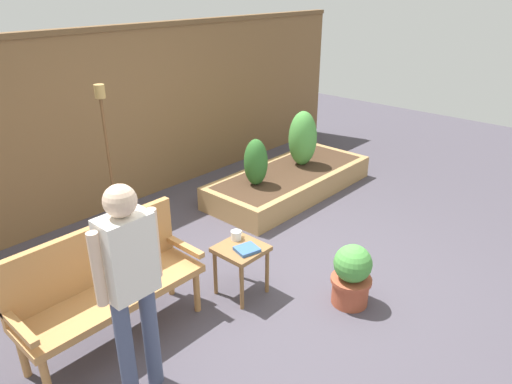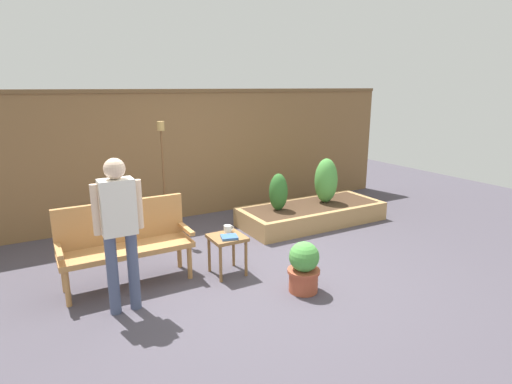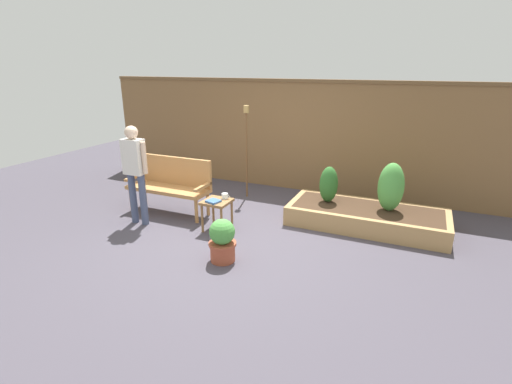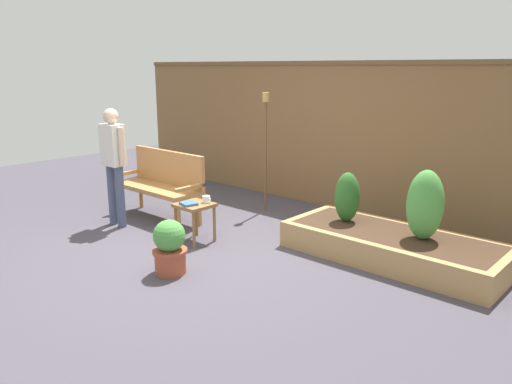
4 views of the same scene
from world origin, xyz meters
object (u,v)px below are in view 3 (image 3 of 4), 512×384
(cup_on_table, at_px, (225,196))
(shrub_far_corner, at_px, (391,187))
(book_on_table, at_px, (213,201))
(garden_bench, at_px, (171,181))
(shrub_near_bench, at_px, (329,184))
(potted_boxwood, at_px, (222,240))
(side_table, at_px, (217,206))
(person_by_bench, at_px, (135,167))
(tiki_torch, at_px, (246,136))

(cup_on_table, bearing_deg, shrub_far_corner, 23.26)
(book_on_table, bearing_deg, garden_bench, 171.86)
(cup_on_table, relative_size, shrub_near_bench, 0.22)
(shrub_near_bench, bearing_deg, potted_boxwood, -114.85)
(book_on_table, relative_size, shrub_near_bench, 0.32)
(side_table, xyz_separation_m, book_on_table, (-0.01, -0.08, 0.10))
(side_table, height_order, potted_boxwood, potted_boxwood)
(book_on_table, distance_m, potted_boxwood, 0.93)
(shrub_far_corner, bearing_deg, person_by_bench, -159.20)
(shrub_near_bench, bearing_deg, book_on_table, -140.25)
(side_table, height_order, book_on_table, book_on_table)
(garden_bench, bearing_deg, book_on_table, -22.99)
(tiki_torch, bearing_deg, cup_on_table, -77.61)
(side_table, distance_m, person_by_bench, 1.40)
(garden_bench, distance_m, potted_boxwood, 2.04)
(garden_bench, height_order, potted_boxwood, garden_bench)
(tiki_torch, bearing_deg, potted_boxwood, -71.93)
(book_on_table, bearing_deg, side_table, 97.90)
(person_by_bench, bearing_deg, cup_on_table, 16.39)
(book_on_table, height_order, shrub_far_corner, shrub_far_corner)
(shrub_far_corner, bearing_deg, shrub_near_bench, 180.00)
(book_on_table, distance_m, shrub_near_bench, 1.87)
(garden_bench, distance_m, person_by_bench, 0.77)
(garden_bench, bearing_deg, shrub_far_corner, 11.94)
(shrub_far_corner, bearing_deg, side_table, -154.83)
(garden_bench, relative_size, person_by_bench, 0.92)
(garden_bench, relative_size, tiki_torch, 0.84)
(garden_bench, relative_size, potted_boxwood, 2.52)
(person_by_bench, bearing_deg, book_on_table, 8.38)
(side_table, distance_m, cup_on_table, 0.19)
(shrub_far_corner, relative_size, tiki_torch, 0.43)
(garden_bench, height_order, cup_on_table, garden_bench)
(book_on_table, height_order, tiki_torch, tiki_torch)
(potted_boxwood, bearing_deg, garden_bench, 143.90)
(potted_boxwood, bearing_deg, side_table, 123.38)
(cup_on_table, height_order, tiki_torch, tiki_torch)
(tiki_torch, distance_m, person_by_bench, 2.13)
(side_table, height_order, person_by_bench, person_by_bench)
(side_table, bearing_deg, tiki_torch, 98.88)
(tiki_torch, bearing_deg, side_table, -81.12)
(garden_bench, relative_size, book_on_table, 7.71)
(potted_boxwood, xyz_separation_m, person_by_bench, (-1.80, 0.55, 0.64))
(potted_boxwood, bearing_deg, cup_on_table, 116.21)
(garden_bench, height_order, person_by_bench, person_by_bench)
(potted_boxwood, bearing_deg, tiki_torch, 108.07)
(garden_bench, distance_m, cup_on_table, 1.20)
(book_on_table, relative_size, potted_boxwood, 0.33)
(book_on_table, height_order, person_by_bench, person_by_bench)
(book_on_table, distance_m, person_by_bench, 1.34)
(shrub_far_corner, bearing_deg, tiki_torch, 169.69)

